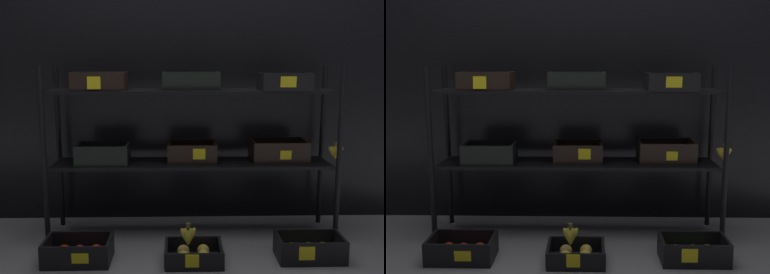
# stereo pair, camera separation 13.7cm
# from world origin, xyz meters

# --- Properties ---
(ground_plane) EXTENTS (10.00, 10.00, 0.00)m
(ground_plane) POSITION_xyz_m (0.00, 0.00, 0.00)
(ground_plane) COLOR gray
(storefront_wall) EXTENTS (4.18, 0.12, 1.96)m
(storefront_wall) POSITION_xyz_m (0.00, 0.38, 0.98)
(storefront_wall) COLOR black
(storefront_wall) RESTS_ON ground_plane
(display_rack) EXTENTS (1.90, 0.38, 1.09)m
(display_rack) POSITION_xyz_m (0.01, -0.00, 0.71)
(display_rack) COLOR black
(display_rack) RESTS_ON ground_plane
(crate_ground_apple_red) EXTENTS (0.37, 0.24, 0.14)m
(crate_ground_apple_red) POSITION_xyz_m (-0.65, -0.42, 0.05)
(crate_ground_apple_red) COLOR black
(crate_ground_apple_red) RESTS_ON ground_plane
(crate_ground_apple_gold) EXTENTS (0.32, 0.26, 0.10)m
(crate_ground_apple_gold) POSITION_xyz_m (-0.00, -0.44, 0.04)
(crate_ground_apple_gold) COLOR black
(crate_ground_apple_gold) RESTS_ON ground_plane
(crate_ground_apple_green) EXTENTS (0.38, 0.23, 0.14)m
(crate_ground_apple_green) POSITION_xyz_m (0.66, -0.41, 0.05)
(crate_ground_apple_green) COLOR black
(crate_ground_apple_green) RESTS_ON ground_plane
(banana_bunch_loose) EXTENTS (0.11, 0.04, 0.13)m
(banana_bunch_loose) POSITION_xyz_m (-0.03, -0.44, 0.16)
(banana_bunch_loose) COLOR brown
(banana_bunch_loose) RESTS_ON crate_ground_apple_gold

